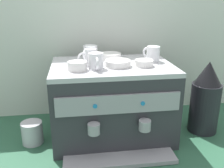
{
  "coord_description": "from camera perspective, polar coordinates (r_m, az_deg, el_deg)",
  "views": [
    {
      "loc": [
        -0.18,
        -1.26,
        0.73
      ],
      "look_at": [
        0.0,
        0.0,
        0.29
      ],
      "focal_mm": 40.79,
      "sensor_mm": 36.0,
      "label": 1
    }
  ],
  "objects": [
    {
      "name": "ceramic_cup_1",
      "position": [
        1.38,
        9.06,
        6.69
      ],
      "size": [
        0.08,
        0.11,
        0.08
      ],
      "color": "white",
      "rests_on": "espresso_machine"
    },
    {
      "name": "coffee_grinder",
      "position": [
        1.51,
        20.2,
        -3.11
      ],
      "size": [
        0.16,
        0.16,
        0.41
      ],
      "color": "black",
      "rests_on": "ground_plane"
    },
    {
      "name": "ceramic_bowl_0",
      "position": [
        1.27,
        1.31,
        4.64
      ],
      "size": [
        0.13,
        0.13,
        0.03
      ],
      "color": "white",
      "rests_on": "espresso_machine"
    },
    {
      "name": "ground_plane",
      "position": [
        1.47,
        0.0,
        -10.97
      ],
      "size": [
        4.0,
        4.0,
        0.0
      ],
      "primitive_type": "plane",
      "color": "#28563D"
    },
    {
      "name": "ceramic_bowl_1",
      "position": [
        1.28,
        7.19,
        4.66
      ],
      "size": [
        0.09,
        0.09,
        0.03
      ],
      "color": "white",
      "rests_on": "espresso_machine"
    },
    {
      "name": "espresso_machine",
      "position": [
        1.37,
        0.03,
        -3.83
      ],
      "size": [
        0.62,
        0.54,
        0.4
      ],
      "color": "#2D2D33",
      "rests_on": "ground_plane"
    },
    {
      "name": "ceramic_cup_2",
      "position": [
        1.29,
        -4.98,
        6.02
      ],
      "size": [
        0.1,
        0.06,
        0.08
      ],
      "color": "white",
      "rests_on": "espresso_machine"
    },
    {
      "name": "ceramic_cup_3",
      "position": [
        1.21,
        -3.61,
        5.13
      ],
      "size": [
        0.07,
        0.11,
        0.08
      ],
      "color": "white",
      "rests_on": "espresso_machine"
    },
    {
      "name": "ceramic_cup_0",
      "position": [
        1.41,
        -4.94,
        7.05
      ],
      "size": [
        0.09,
        0.11,
        0.08
      ],
      "color": "white",
      "rests_on": "espresso_machine"
    },
    {
      "name": "milk_pitcher",
      "position": [
        1.42,
        -17.44,
        -10.36
      ],
      "size": [
        0.11,
        0.11,
        0.12
      ],
      "primitive_type": "cylinder",
      "color": "#B7B7BC",
      "rests_on": "ground_plane"
    },
    {
      "name": "ceramic_bowl_3",
      "position": [
        1.43,
        -0.38,
        6.27
      ],
      "size": [
        0.12,
        0.12,
        0.03
      ],
      "color": "white",
      "rests_on": "espresso_machine"
    },
    {
      "name": "ceramic_bowl_2",
      "position": [
        1.21,
        -7.78,
        3.99
      ],
      "size": [
        0.09,
        0.09,
        0.04
      ],
      "color": "white",
      "rests_on": "espresso_machine"
    },
    {
      "name": "tiled_backsplash_wall",
      "position": [
        1.62,
        -1.69,
        9.71
      ],
      "size": [
        2.8,
        0.03,
        0.94
      ],
      "primitive_type": "cube",
      "color": "silver",
      "rests_on": "ground_plane"
    }
  ]
}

